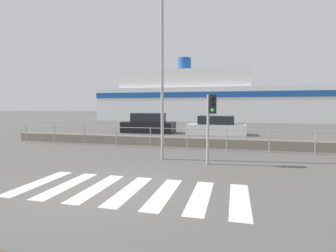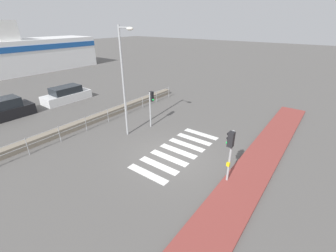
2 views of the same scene
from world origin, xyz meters
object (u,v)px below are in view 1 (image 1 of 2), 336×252
Objects in this scene: streetlamp at (161,54)px; parked_car_white at (216,126)px; ferry_boat at (206,99)px; parked_car_black at (148,124)px; traffic_light_far at (211,113)px.

parked_car_white is at bearing 81.52° from streetlamp.
ferry_boat reaches higher than parked_car_black.
streetlamp is at bearing -87.53° from ferry_boat.
traffic_light_far is at bearing -60.20° from parked_car_black.
parked_car_black is at bearing 111.26° from streetlamp.
parked_car_black is at bearing -98.63° from ferry_boat.
parked_car_black is 5.27m from parked_car_white.
parked_car_white is (-0.50, 10.07, -1.28)m from traffic_light_far.
parked_car_white is (1.46, 9.79, -3.51)m from streetlamp.
ferry_boat is 7.44× the size of parked_car_white.
streetlamp is 27.22m from ferry_boat.
parked_car_white is (5.27, 0.00, -0.07)m from parked_car_black.
parked_car_black is (-5.77, 10.07, -1.21)m from traffic_light_far.
traffic_light_far reaches higher than parked_car_white.
ferry_boat is (-3.13, 27.45, 1.11)m from traffic_light_far.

